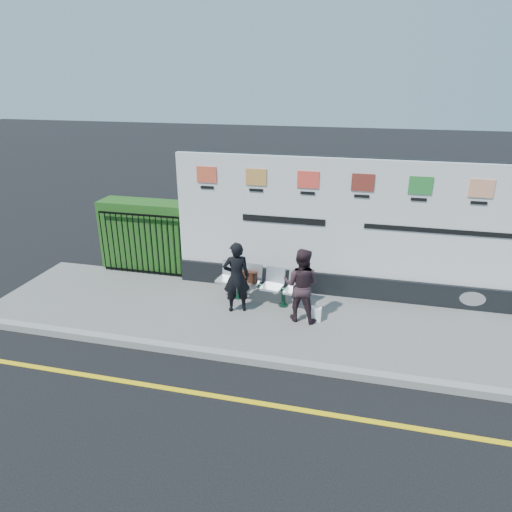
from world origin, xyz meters
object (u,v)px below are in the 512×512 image
at_px(billboard, 358,240).
at_px(woman_right, 301,285).
at_px(woman_left, 236,277).
at_px(bench, 261,293).

xyz_separation_m(billboard, woman_right, (-1.00, -1.33, -0.55)).
height_order(billboard, woman_left, billboard).
xyz_separation_m(billboard, bench, (-1.93, -0.79, -1.09)).
height_order(woman_left, woman_right, woman_right).
bearing_deg(billboard, woman_left, -151.23).
bearing_deg(woman_right, billboard, -120.63).
relative_size(billboard, woman_left, 5.35).
bearing_deg(billboard, woman_right, -126.90).
xyz_separation_m(bench, woman_right, (0.93, -0.54, 0.54)).
bearing_deg(woman_left, bench, -150.42).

